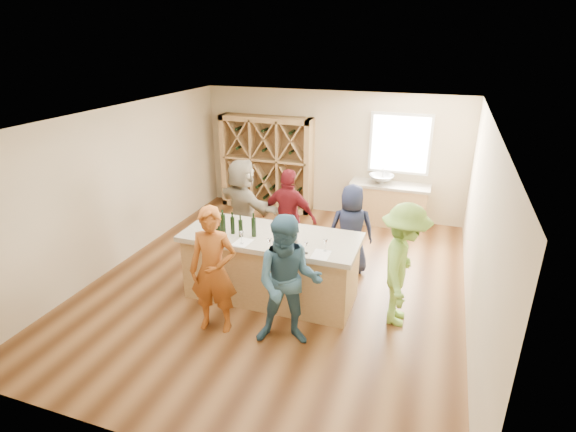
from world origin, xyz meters
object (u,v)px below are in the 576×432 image
(wine_rack, at_px, (267,163))
(sink, at_px, (381,179))
(person_near_right, at_px, (288,282))
(person_far_left, at_px, (243,206))
(person_far_right, at_px, (351,230))
(person_far_mid, at_px, (289,218))
(wine_bottle_b, at_px, (223,225))
(wine_bottle_a, at_px, (218,222))
(wine_bottle_d, at_px, (241,228))
(wine_bottle_e, at_px, (254,227))
(tasting_counter_base, at_px, (271,268))
(wine_bottle_c, at_px, (233,225))
(person_near_left, at_px, (213,271))
(person_server, at_px, (403,265))

(wine_rack, bearing_deg, sink, -1.49)
(person_near_right, distance_m, person_far_left, 2.92)
(person_far_right, bearing_deg, person_far_mid, -15.01)
(wine_rack, height_order, wine_bottle_b, wine_rack)
(wine_bottle_b, bearing_deg, person_near_right, -30.16)
(wine_bottle_a, relative_size, person_near_right, 0.18)
(wine_bottle_d, xyz_separation_m, wine_bottle_e, (0.18, 0.07, 0.01))
(wine_bottle_d, bearing_deg, wine_bottle_a, 173.20)
(wine_bottle_b, relative_size, person_far_left, 0.18)
(wine_rack, distance_m, wine_bottle_a, 3.94)
(sink, height_order, tasting_counter_base, sink)
(wine_rack, relative_size, wine_bottle_d, 8.31)
(wine_bottle_e, xyz_separation_m, person_far_right, (1.23, 1.35, -0.42))
(person_far_left, bearing_deg, wine_bottle_c, 138.72)
(wine_bottle_b, relative_size, wine_bottle_c, 1.22)
(wine_bottle_e, relative_size, person_near_left, 0.16)
(tasting_counter_base, distance_m, wine_bottle_d, 0.84)
(wine_bottle_e, distance_m, person_near_right, 1.26)
(wine_bottle_a, distance_m, person_server, 2.83)
(person_far_mid, bearing_deg, tasting_counter_base, 101.23)
(wine_bottle_a, bearing_deg, wine_bottle_c, 3.15)
(person_near_right, bearing_deg, wine_bottle_b, 135.32)
(tasting_counter_base, bearing_deg, wine_bottle_d, -153.22)
(wine_bottle_a, distance_m, wine_bottle_e, 0.59)
(wine_bottle_d, distance_m, person_far_right, 2.05)
(wine_rack, relative_size, wine_bottle_e, 7.49)
(wine_bottle_c, height_order, person_far_right, person_far_right)
(tasting_counter_base, xyz_separation_m, person_far_right, (1.01, 1.22, 0.30))
(wine_bottle_c, relative_size, person_far_mid, 0.15)
(wine_bottle_b, height_order, person_far_mid, person_far_mid)
(wine_bottle_e, relative_size, person_near_right, 0.16)
(wine_bottle_c, bearing_deg, wine_bottle_a, -176.85)
(wine_bottle_a, height_order, person_near_left, person_near_left)
(wine_bottle_d, relative_size, person_server, 0.14)
(wine_bottle_c, distance_m, person_near_left, 0.95)
(person_near_left, distance_m, person_far_left, 2.48)
(sink, height_order, person_far_mid, person_far_mid)
(wine_rack, height_order, wine_bottle_a, wine_rack)
(wine_bottle_b, bearing_deg, person_server, 4.66)
(wine_bottle_c, distance_m, person_server, 2.58)
(tasting_counter_base, relative_size, person_far_mid, 1.46)
(sink, bearing_deg, wine_bottle_b, -115.34)
(wine_bottle_c, distance_m, person_far_mid, 1.44)
(wine_bottle_d, height_order, person_near_right, person_near_right)
(wine_bottle_d, height_order, person_far_right, person_far_right)
(wine_bottle_d, bearing_deg, person_far_mid, 78.07)
(person_server, bearing_deg, tasting_counter_base, 89.15)
(wine_rack, bearing_deg, person_server, -46.53)
(wine_rack, distance_m, wine_bottle_e, 4.07)
(person_near_left, height_order, person_far_right, person_near_left)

